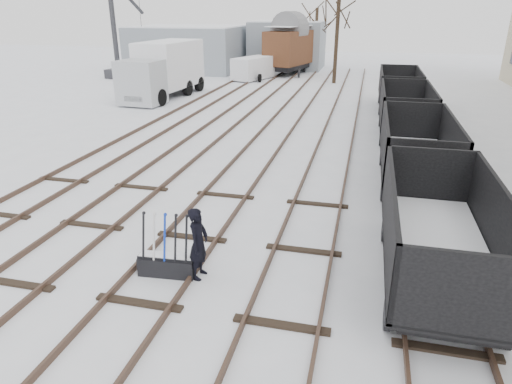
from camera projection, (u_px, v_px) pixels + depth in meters
ground at (139, 304)px, 9.46m from camera, size 120.00×120.00×0.00m
tracks at (273, 135)px, 21.74m from camera, size 13.90×52.00×0.16m
shed_left at (188, 48)px, 43.95m from camera, size 10.00×8.00×4.10m
shed_right at (288, 45)px, 45.50m from camera, size 7.00×6.00×4.50m
ground_frame at (167, 264)px, 10.42m from camera, size 1.33×0.51×1.49m
worker at (198, 243)px, 10.13m from camera, size 0.44×0.64×1.70m
freight_wagon_a at (438, 248)px, 9.84m from camera, size 2.28×5.69×2.32m
freight_wagon_b at (415, 159)px, 15.60m from camera, size 2.28×5.69×2.32m
freight_wagon_c at (405, 118)px, 21.36m from camera, size 2.28×5.69×2.32m
freight_wagon_d at (398, 95)px, 27.12m from camera, size 2.28×5.69×2.32m
box_van_wagon at (289, 47)px, 40.83m from camera, size 4.30×6.08×4.20m
lorry at (163, 69)px, 30.41m from camera, size 3.05×8.13×3.62m
panel_van at (253, 68)px, 38.45m from camera, size 3.13×4.56×1.85m
crane at (118, 51)px, 38.92m from camera, size 2.00×5.14×8.64m
tree_far_left at (316, 39)px, 44.14m from camera, size 0.30×0.30×5.68m
tree_far_right at (337, 39)px, 35.73m from camera, size 0.30×0.30×6.75m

